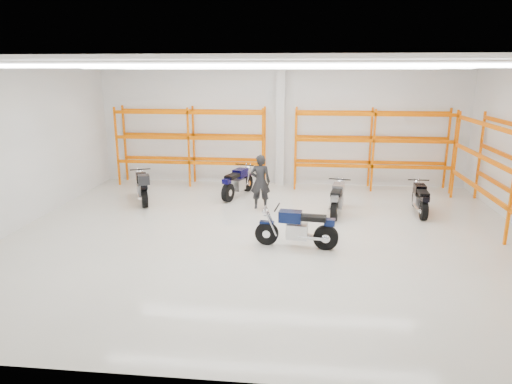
# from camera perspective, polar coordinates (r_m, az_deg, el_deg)

# --- Properties ---
(ground) EXTENTS (14.00, 14.00, 0.00)m
(ground) POSITION_cam_1_polar(r_m,az_deg,el_deg) (12.34, 1.47, -5.49)
(ground) COLOR beige
(ground) RESTS_ON ground
(room_shell) EXTENTS (14.02, 12.02, 4.51)m
(room_shell) POSITION_cam_1_polar(r_m,az_deg,el_deg) (11.64, 1.59, 9.88)
(room_shell) COLOR silver
(room_shell) RESTS_ON ground
(motorcycle_main) EXTENTS (2.10, 0.70, 1.03)m
(motorcycle_main) POSITION_cam_1_polar(r_m,az_deg,el_deg) (11.46, 5.53, -4.63)
(motorcycle_main) COLOR black
(motorcycle_main) RESTS_ON ground
(motorcycle_back_a) EXTENTS (1.14, 2.07, 1.12)m
(motorcycle_back_a) POSITION_cam_1_polar(r_m,az_deg,el_deg) (15.69, -13.99, 0.57)
(motorcycle_back_a) COLOR black
(motorcycle_back_a) RESTS_ON ground
(motorcycle_back_b) EXTENTS (0.98, 2.08, 1.06)m
(motorcycle_back_b) POSITION_cam_1_polar(r_m,az_deg,el_deg) (15.97, -2.41, 1.10)
(motorcycle_back_b) COLOR black
(motorcycle_back_b) RESTS_ON ground
(motorcycle_back_c) EXTENTS (0.75, 2.04, 1.01)m
(motorcycle_back_c) POSITION_cam_1_polar(r_m,az_deg,el_deg) (14.21, 10.07, -0.96)
(motorcycle_back_c) COLOR black
(motorcycle_back_c) RESTS_ON ground
(motorcycle_back_d) EXTENTS (0.65, 1.97, 0.97)m
(motorcycle_back_d) POSITION_cam_1_polar(r_m,az_deg,el_deg) (14.95, 19.85, -0.91)
(motorcycle_back_d) COLOR black
(motorcycle_back_d) RESTS_ON ground
(standing_man) EXTENTS (0.65, 0.43, 1.76)m
(standing_man) POSITION_cam_1_polar(r_m,az_deg,el_deg) (14.52, 0.55, 1.28)
(standing_man) COLOR black
(standing_man) RESTS_ON ground
(structural_column) EXTENTS (0.32, 0.32, 4.50)m
(structural_column) POSITION_cam_1_polar(r_m,az_deg,el_deg) (17.50, 3.07, 8.16)
(structural_column) COLOR white
(structural_column) RESTS_ON ground
(pallet_racking_back_left) EXTENTS (5.67, 0.87, 3.00)m
(pallet_racking_back_left) POSITION_cam_1_polar(r_m,az_deg,el_deg) (17.73, -8.12, 6.61)
(pallet_racking_back_left) COLOR #FF6400
(pallet_racking_back_left) RESTS_ON ground
(pallet_racking_back_right) EXTENTS (5.67, 0.87, 3.00)m
(pallet_racking_back_right) POSITION_cam_1_polar(r_m,az_deg,el_deg) (17.38, 14.32, 6.13)
(pallet_racking_back_right) COLOR #FF6400
(pallet_racking_back_right) RESTS_ON ground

